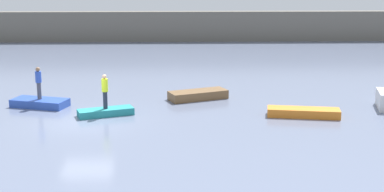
{
  "coord_description": "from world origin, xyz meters",
  "views": [
    {
      "loc": [
        4.49,
        -25.57,
        7.3
      ],
      "look_at": [
        5.22,
        1.09,
        0.98
      ],
      "focal_mm": 50.88,
      "sensor_mm": 36.0,
      "label": 1
    }
  ],
  "objects_px": {
    "rowboat_blue": "(40,103)",
    "rowboat_brown": "(198,95)",
    "person_hiviz_shirt": "(105,90)",
    "rowboat_teal": "(106,112)",
    "person_blue_shirt": "(39,81)",
    "rowboat_orange": "(303,112)"
  },
  "relations": [
    {
      "from": "rowboat_blue",
      "to": "rowboat_brown",
      "type": "xyz_separation_m",
      "value": [
        8.57,
        1.49,
        0.03
      ]
    },
    {
      "from": "rowboat_blue",
      "to": "person_hiviz_shirt",
      "type": "height_order",
      "value": "person_hiviz_shirt"
    },
    {
      "from": "rowboat_teal",
      "to": "person_hiviz_shirt",
      "type": "relative_size",
      "value": 1.58
    },
    {
      "from": "rowboat_blue",
      "to": "person_hiviz_shirt",
      "type": "distance_m",
      "value": 4.37
    },
    {
      "from": "rowboat_brown",
      "to": "person_hiviz_shirt",
      "type": "height_order",
      "value": "person_hiviz_shirt"
    },
    {
      "from": "rowboat_teal",
      "to": "rowboat_brown",
      "type": "distance_m",
      "value": 5.89
    },
    {
      "from": "rowboat_blue",
      "to": "rowboat_brown",
      "type": "bearing_deg",
      "value": 26.8
    },
    {
      "from": "rowboat_teal",
      "to": "person_blue_shirt",
      "type": "relative_size",
      "value": 1.59
    },
    {
      "from": "rowboat_teal",
      "to": "person_hiviz_shirt",
      "type": "distance_m",
      "value": 1.16
    },
    {
      "from": "rowboat_teal",
      "to": "person_blue_shirt",
      "type": "xyz_separation_m",
      "value": [
        -3.77,
        1.9,
        1.21
      ]
    },
    {
      "from": "rowboat_orange",
      "to": "person_hiviz_shirt",
      "type": "bearing_deg",
      "value": -173.09
    },
    {
      "from": "rowboat_teal",
      "to": "rowboat_orange",
      "type": "bearing_deg",
      "value": -22.3
    },
    {
      "from": "rowboat_orange",
      "to": "rowboat_teal",
      "type": "bearing_deg",
      "value": -173.09
    },
    {
      "from": "person_blue_shirt",
      "to": "person_hiviz_shirt",
      "type": "relative_size",
      "value": 0.99
    },
    {
      "from": "rowboat_orange",
      "to": "person_blue_shirt",
      "type": "bearing_deg",
      "value": 179.8
    },
    {
      "from": "rowboat_brown",
      "to": "person_hiviz_shirt",
      "type": "relative_size",
      "value": 1.88
    },
    {
      "from": "rowboat_blue",
      "to": "rowboat_orange",
      "type": "height_order",
      "value": "rowboat_orange"
    },
    {
      "from": "rowboat_orange",
      "to": "person_hiviz_shirt",
      "type": "distance_m",
      "value": 10.03
    },
    {
      "from": "rowboat_teal",
      "to": "rowboat_brown",
      "type": "height_order",
      "value": "rowboat_brown"
    },
    {
      "from": "rowboat_teal",
      "to": "rowboat_orange",
      "type": "height_order",
      "value": "rowboat_orange"
    },
    {
      "from": "rowboat_blue",
      "to": "person_hiviz_shirt",
      "type": "relative_size",
      "value": 1.69
    },
    {
      "from": "person_hiviz_shirt",
      "to": "person_blue_shirt",
      "type": "bearing_deg",
      "value": 153.17
    }
  ]
}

